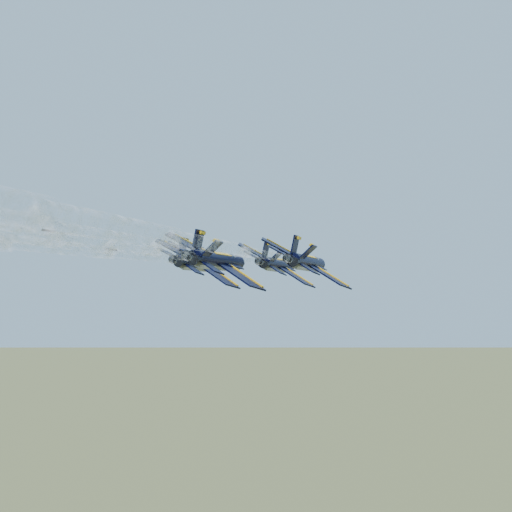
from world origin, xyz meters
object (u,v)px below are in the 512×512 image
(jet_left, at_px, (201,263))
(jet_slot, at_px, (219,261))
(jet_right, at_px, (307,262))
(jet_lead, at_px, (278,265))

(jet_left, distance_m, jet_slot, 16.26)
(jet_slot, bearing_deg, jet_right, 61.47)
(jet_right, xyz_separation_m, jet_slot, (-8.38, -13.85, 0.00))
(jet_lead, relative_size, jet_slot, 1.00)
(jet_left, bearing_deg, jet_slot, -59.23)
(jet_right, distance_m, jet_slot, 16.19)
(jet_lead, distance_m, jet_left, 16.04)
(jet_right, bearing_deg, jet_left, -179.10)
(jet_lead, height_order, jet_slot, same)
(jet_left, relative_size, jet_slot, 1.00)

